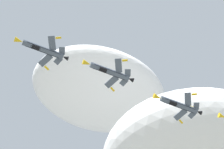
{
  "coord_description": "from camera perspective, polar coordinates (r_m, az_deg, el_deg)",
  "views": [
    {
      "loc": [
        0.29,
        -6.64,
        1.59
      ],
      "look_at": [
        26.85,
        67.59,
        128.75
      ],
      "focal_mm": 83.09,
      "sensor_mm": 36.0,
      "label": 1
    }
  ],
  "objects": [
    {
      "name": "cloud_high_distant",
      "position": [
        290.42,
        -1.4,
        -1.79
      ],
      "size": [
        76.48,
        54.72,
        21.52
      ],
      "primitive_type": "ellipsoid",
      "color": "white"
    },
    {
      "name": "fighter_jet_right_wing",
      "position": [
        150.11,
        -0.36,
        0.36
      ],
      "size": [
        15.96,
        10.33,
        4.57
      ],
      "rotation": [
        0.0,
        0.27,
        1.63
      ],
      "color": "#4C5666"
    },
    {
      "name": "fighter_jet_left_outer",
      "position": [
        155.64,
        7.29,
        -3.3
      ],
      "size": [
        15.96,
        10.4,
        4.45
      ],
      "rotation": [
        0.0,
        0.25,
        1.63
      ],
      "color": "#4C5666"
    },
    {
      "name": "fighter_jet_left_wing",
      "position": [
        146.98,
        -7.7,
        2.78
      ],
      "size": [
        15.96,
        10.32,
        4.59
      ],
      "rotation": [
        0.0,
        0.28,
        1.63
      ],
      "color": "#4C5666"
    }
  ]
}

